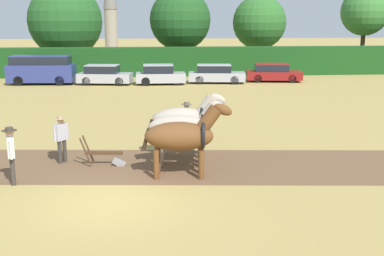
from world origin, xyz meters
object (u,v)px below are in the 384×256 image
(tree_center, at_px, (259,23))
(draft_horse_lead_right, at_px, (183,127))
(church_spire, at_px, (110,2))
(parked_car_left, at_px, (104,75))
(farmer_beside_team, at_px, (187,119))
(tree_center_right, at_px, (365,12))
(tree_center_left, at_px, (180,20))
(farmer_onlooker_left, at_px, (11,151))
(tree_left, at_px, (65,21))
(plow, at_px, (107,157))
(parked_car_center, at_px, (216,74))
(parked_car_center_right, at_px, (273,73))
(parked_van, at_px, (41,70))
(farmer_at_plow, at_px, (61,136))
(parked_car_center_left, at_px, (160,75))
(draft_horse_lead_left, at_px, (183,136))
(draft_horse_trail_left, at_px, (184,121))

(tree_center, bearing_deg, draft_horse_lead_right, -107.12)
(church_spire, xyz_separation_m, parked_car_left, (2.36, -41.90, -6.94))
(draft_horse_lead_right, distance_m, farmer_beside_team, 3.16)
(tree_center_right, bearing_deg, tree_center_left, 178.81)
(farmer_onlooker_left, bearing_deg, farmer_beside_team, 22.14)
(tree_center_right, bearing_deg, draft_horse_lead_right, -122.99)
(tree_left, bearing_deg, farmer_onlooker_left, -83.79)
(parked_car_left, bearing_deg, plow, -75.63)
(draft_horse_lead_right, relative_size, parked_car_center, 0.61)
(farmer_onlooker_left, height_order, parked_car_center, farmer_onlooker_left)
(tree_left, relative_size, farmer_beside_team, 4.94)
(farmer_onlooker_left, relative_size, parked_car_center_right, 0.39)
(farmer_beside_team, bearing_deg, parked_car_center_right, 36.28)
(parked_van, bearing_deg, parked_car_left, -3.25)
(farmer_at_plow, relative_size, parked_car_left, 0.39)
(parked_car_left, xyz_separation_m, parked_car_center_left, (4.32, -0.31, 0.01))
(farmer_at_plow, bearing_deg, parked_car_center_right, 98.26)
(farmer_at_plow, distance_m, parked_car_center_left, 21.28)
(parked_van, bearing_deg, tree_center_right, 20.51)
(tree_left, xyz_separation_m, church_spire, (2.19, 30.72, 2.85))
(draft_horse_lead_left, bearing_deg, draft_horse_lead_right, 90.42)
(parked_car_left, relative_size, parked_car_center, 0.94)
(tree_left, bearing_deg, tree_center_left, -5.45)
(tree_left, distance_m, farmer_beside_team, 31.72)
(draft_horse_lead_right, distance_m, farmer_onlooker_left, 5.53)
(farmer_beside_team, xyz_separation_m, parked_car_center_right, (8.64, 19.41, -0.29))
(church_spire, distance_m, farmer_at_plow, 63.52)
(draft_horse_lead_left, height_order, draft_horse_lead_right, draft_horse_lead_left)
(tree_left, distance_m, farmer_at_plow, 32.98)
(draft_horse_trail_left, height_order, farmer_beside_team, draft_horse_trail_left)
(tree_center_left, xyz_separation_m, plow, (-4.71, -31.82, -4.61))
(parked_car_center_left, bearing_deg, parked_car_left, 175.91)
(tree_center_right, distance_m, farmer_at_plow, 39.93)
(farmer_onlooker_left, xyz_separation_m, parked_car_left, (0.79, 23.38, -0.33))
(parked_car_center_right, bearing_deg, draft_horse_trail_left, -104.40)
(tree_center_left, bearing_deg, parked_car_center_left, -102.55)
(farmer_beside_team, bearing_deg, draft_horse_lead_left, -126.03)
(tree_center, xyz_separation_m, parked_car_center, (-5.96, -11.11, -3.95))
(farmer_beside_team, relative_size, parked_car_center, 0.37)
(tree_left, relative_size, parked_car_center, 1.83)
(parked_car_center_right, bearing_deg, parked_car_left, -169.41)
(farmer_beside_team, distance_m, farmer_onlooker_left, 7.29)
(parked_car_center_left, bearing_deg, tree_left, 127.64)
(tree_center, bearing_deg, farmer_onlooker_left, -114.23)
(tree_center_left, height_order, plow, tree_center_left)
(parked_car_center, bearing_deg, parked_van, -175.28)
(parked_car_center_right, bearing_deg, farmer_at_plow, -113.07)
(plow, bearing_deg, farmer_at_plow, 168.46)
(farmer_onlooker_left, bearing_deg, draft_horse_lead_left, -13.68)
(tree_center, distance_m, parked_van, 22.55)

